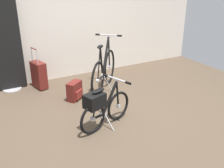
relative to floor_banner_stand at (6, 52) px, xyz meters
name	(u,v)px	position (x,y,z in m)	size (l,w,h in m)	color
ground_plane	(131,122)	(1.41, -2.20, -0.77)	(6.38, 6.38, 0.00)	brown
back_wall	(71,14)	(1.41, 0.21, 0.57)	(6.38, 0.10, 2.69)	silver
floor_banner_stand	(6,52)	(0.00, 0.00, 0.00)	(0.60, 0.36, 1.71)	#B7B7BC
folding_bike_foreground	(102,106)	(0.96, -2.12, -0.42)	(0.96, 0.54, 0.71)	black
display_bike_left	(104,71)	(1.61, -0.90, -0.38)	(1.06, 1.13, 1.04)	black
rolling_suitcase	(39,75)	(0.51, -0.20, -0.49)	(0.26, 0.39, 0.83)	maroon
backpack_on_floor	(75,91)	(0.94, -1.03, -0.60)	(0.34, 0.31, 0.34)	maroon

